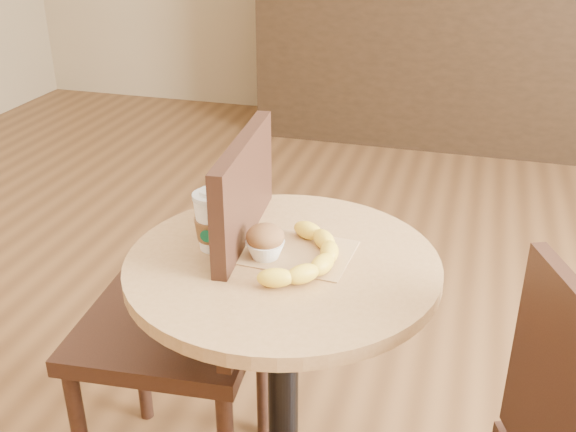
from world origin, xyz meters
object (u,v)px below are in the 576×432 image
Objects in this scene: coffee_cup at (213,222)px; banana at (309,255)px; muffin at (265,242)px; chair_left at (197,310)px; cafe_table at (283,352)px.

coffee_cup is 0.48× the size of banana.
muffin is (0.12, -0.01, -0.02)m from coffee_cup.
banana is at bearing 69.94° from chair_left.
coffee_cup is 1.66× the size of muffin.
coffee_cup reaches higher than muffin.
chair_left is at bearing 162.90° from cafe_table.
coffee_cup is (-0.15, 0.01, 0.30)m from cafe_table.
chair_left reaches higher than banana.
cafe_table is 0.28m from muffin.
banana is at bearing -0.12° from muffin.
chair_left is at bearing 172.65° from banana.
coffee_cup reaches higher than banana.
muffin is (0.20, -0.08, 0.26)m from chair_left.
chair_left is 0.30m from coffee_cup.
chair_left is 0.38m from banana.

